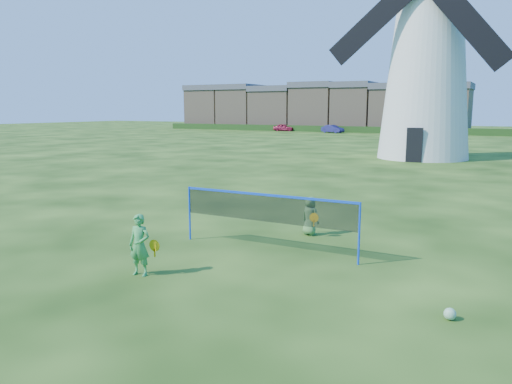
{
  "coord_description": "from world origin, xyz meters",
  "views": [
    {
      "loc": [
        6.47,
        -11.19,
        3.74
      ],
      "look_at": [
        0.2,
        0.5,
        1.5
      ],
      "focal_mm": 34.51,
      "sensor_mm": 36.0,
      "label": 1
    }
  ],
  "objects_px": {
    "badminton_net": "(267,209)",
    "player_boy": "(310,216)",
    "play_ball": "(450,314)",
    "car_left": "(284,127)",
    "windmill": "(427,64)",
    "car_right": "(333,129)",
    "player_girl": "(140,245)"
  },
  "relations": [
    {
      "from": "play_ball",
      "to": "player_girl",
      "type": "bearing_deg",
      "value": -173.34
    },
    {
      "from": "windmill",
      "to": "player_girl",
      "type": "distance_m",
      "value": 31.66
    },
    {
      "from": "badminton_net",
      "to": "car_left",
      "type": "relative_size",
      "value": 1.4
    },
    {
      "from": "car_left",
      "to": "windmill",
      "type": "bearing_deg",
      "value": -146.02
    },
    {
      "from": "car_left",
      "to": "car_right",
      "type": "height_order",
      "value": "car_right"
    },
    {
      "from": "car_left",
      "to": "play_ball",
      "type": "bearing_deg",
      "value": -156.61
    },
    {
      "from": "car_left",
      "to": "player_boy",
      "type": "bearing_deg",
      "value": -158.22
    },
    {
      "from": "player_boy",
      "to": "play_ball",
      "type": "height_order",
      "value": "player_boy"
    },
    {
      "from": "badminton_net",
      "to": "player_boy",
      "type": "height_order",
      "value": "badminton_net"
    },
    {
      "from": "windmill",
      "to": "play_ball",
      "type": "height_order",
      "value": "windmill"
    },
    {
      "from": "player_boy",
      "to": "car_left",
      "type": "relative_size",
      "value": 0.32
    },
    {
      "from": "player_girl",
      "to": "play_ball",
      "type": "height_order",
      "value": "player_girl"
    },
    {
      "from": "badminton_net",
      "to": "player_girl",
      "type": "distance_m",
      "value": 3.53
    },
    {
      "from": "play_ball",
      "to": "car_left",
      "type": "relative_size",
      "value": 0.06
    },
    {
      "from": "badminton_net",
      "to": "play_ball",
      "type": "bearing_deg",
      "value": -25.48
    },
    {
      "from": "windmill",
      "to": "car_right",
      "type": "relative_size",
      "value": 5.25
    },
    {
      "from": "play_ball",
      "to": "car_right",
      "type": "bearing_deg",
      "value": 111.14
    },
    {
      "from": "player_girl",
      "to": "windmill",
      "type": "bearing_deg",
      "value": 79.51
    },
    {
      "from": "windmill",
      "to": "car_right",
      "type": "bearing_deg",
      "value": 119.0
    },
    {
      "from": "windmill",
      "to": "play_ball",
      "type": "relative_size",
      "value": 89.39
    },
    {
      "from": "windmill",
      "to": "car_left",
      "type": "relative_size",
      "value": 5.45
    },
    {
      "from": "player_girl",
      "to": "car_right",
      "type": "relative_size",
      "value": 0.38
    },
    {
      "from": "windmill",
      "to": "badminton_net",
      "type": "relative_size",
      "value": 3.89
    },
    {
      "from": "windmill",
      "to": "car_left",
      "type": "height_order",
      "value": "windmill"
    },
    {
      "from": "player_boy",
      "to": "car_right",
      "type": "xyz_separation_m",
      "value": [
        -20.97,
        61.46,
        0.03
      ]
    },
    {
      "from": "badminton_net",
      "to": "player_boy",
      "type": "relative_size",
      "value": 4.33
    },
    {
      "from": "play_ball",
      "to": "car_left",
      "type": "height_order",
      "value": "car_left"
    },
    {
      "from": "windmill",
      "to": "car_right",
      "type": "height_order",
      "value": "windmill"
    },
    {
      "from": "player_girl",
      "to": "car_right",
      "type": "distance_m",
      "value": 69.31
    },
    {
      "from": "player_girl",
      "to": "car_right",
      "type": "bearing_deg",
      "value": 96.9
    },
    {
      "from": "player_girl",
      "to": "player_boy",
      "type": "relative_size",
      "value": 1.21
    },
    {
      "from": "car_left",
      "to": "car_right",
      "type": "xyz_separation_m",
      "value": [
        9.44,
        -1.97,
        0.0
      ]
    }
  ]
}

